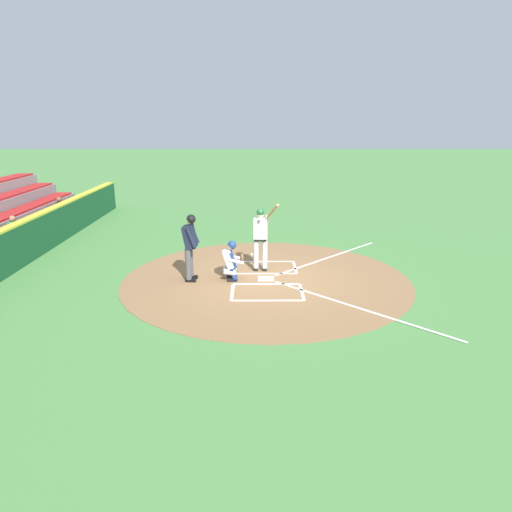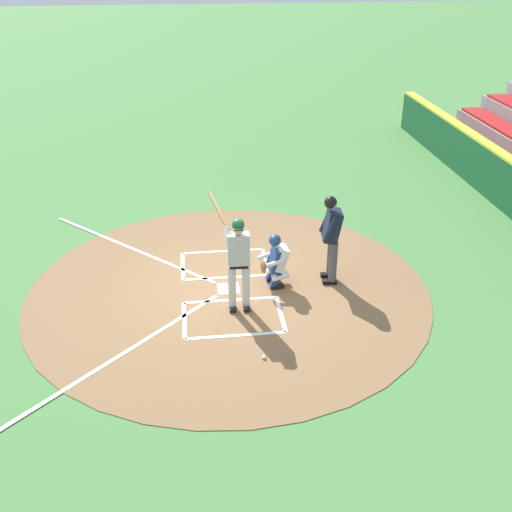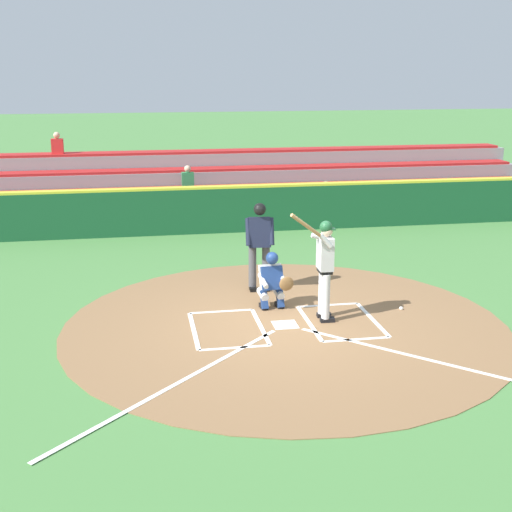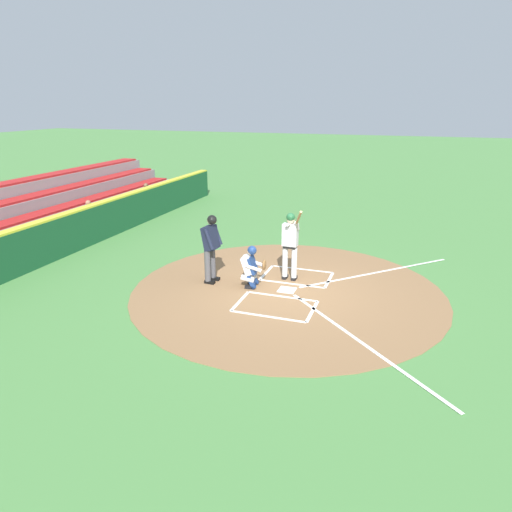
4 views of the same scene
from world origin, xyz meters
name	(u,v)px [view 4 (image 4 of 4)]	position (x,y,z in m)	size (l,w,h in m)	color
ground_plane	(287,290)	(0.00, 0.00, 0.00)	(120.00, 120.00, 0.00)	#4C8442
dirt_circle	(287,290)	(0.00, 0.00, 0.01)	(8.00, 8.00, 0.01)	olive
home_plate_and_chalk	(321,294)	(0.00, 0.88, 0.01)	(7.93, 4.91, 0.01)	white
batter	(290,241)	(-0.75, -0.14, 1.10)	(0.94, 0.69, 2.13)	silver
catcher	(252,266)	(0.05, -0.96, 0.59)	(0.63, 0.62, 1.13)	black
plate_umpire	(211,244)	(0.10, -2.08, 1.08)	(0.60, 0.44, 1.86)	#4C4C51
baseball	(295,259)	(-2.37, -0.41, 0.04)	(0.07, 0.07, 0.07)	white
backstop_wall	(50,239)	(0.00, -7.50, 0.65)	(22.00, 0.36, 1.31)	#19512D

